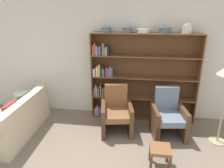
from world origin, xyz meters
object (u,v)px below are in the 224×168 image
Objects in this scene: couch at (16,121)px; armchair_cushioned at (168,116)px; bowl_terracotta at (165,30)px; vase_tall at (187,29)px; armchair_leather at (116,112)px; bowl_copper at (106,29)px; bowl_slate at (143,30)px; footstool at (160,152)px; bookshelf at (134,79)px; bowl_stoneware at (128,29)px.

couch is 1.82× the size of armchair_cushioned.
bowl_terracotta is 1.78m from armchair_cushioned.
vase_tall reaches higher than armchair_leather.
bowl_copper and bowl_terracotta have the same top height.
vase_tall is 0.21× the size of armchair_cushioned.
couch is (-2.54, -1.07, -1.76)m from bowl_slate.
footstool is (0.83, -1.02, -0.11)m from armchair_leather.
bookshelf is 8.57× the size of bowl_slate.
vase_tall reaches higher than couch.
vase_tall is 0.53× the size of footstool.
couch is at bearing -160.31° from bowl_terracotta.
armchair_cushioned is (0.91, -0.63, -1.66)m from bowl_stoneware.
bowl_copper reaches higher than bowl_stoneware.
bowl_copper reaches higher than armchair_leather.
bowl_stoneware is (-0.17, -0.03, 1.10)m from bookshelf.
bookshelf is 10.67× the size of bowl_copper.
bowl_stoneware is 1.00× the size of vase_tall.
bowl_slate is 0.29× the size of armchair_cushioned.
bookshelf is at bearing 8.31° from bowl_stoneware.
footstool is (0.35, -1.66, -1.76)m from bowl_slate.
couch is at bearing -157.17° from bowl_slate.
armchair_cushioned is at bearing -78.61° from bowl_terracotta.
bookshelf is 1.53m from vase_tall.
vase_tall is 2.50m from footstool.
bowl_slate is at bearing -9.24° from bookshelf.
vase_tall is at bearing -165.17° from armchair_leather.
vase_tall is 0.21× the size of armchair_leather.
bookshelf is 1.13m from armchair_cushioned.
bowl_slate is 3.27m from couch.
vase_tall is at bearing 72.00° from footstool.
footstool is (1.14, -1.66, -1.78)m from bowl_copper.
bowl_copper is at bearing -177.73° from bookshelf.
bowl_slate is at bearing 0.00° from bowl_copper.
couch is 2.95m from footstool.
bowl_copper is 1.12× the size of vase_tall.
bookshelf is at bearing 170.76° from bowl_slate.
vase_tall is (1.04, -0.03, 1.12)m from bookshelf.
vase_tall is at bearing 0.00° from bowl_copper.
bookshelf is at bearing 106.57° from footstool.
bowl_stoneware reaches higher than footstool.
vase_tall is at bearing 0.00° from bowl_stoneware.
bowl_copper is at bearing -180.00° from bowl_slate.
bowl_terracotta is 1.19× the size of vase_tall.
bowl_stoneware is 0.84× the size of bowl_terracotta.
bowl_terracotta is at bearing -155.84° from armchair_leather.
armchair_cushioned is (1.06, 0.00, 0.00)m from armchair_leather.
vase_tall is at bearing 0.00° from bowl_terracotta.
footstool is at bearing -103.87° from couch.
footstool is at bearing -78.22° from bowl_slate.
bowl_terracotta is (0.78, -0.00, 0.00)m from bowl_stoneware.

